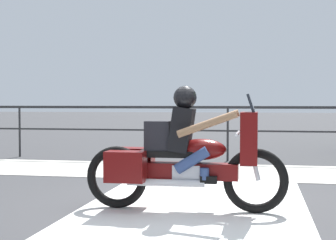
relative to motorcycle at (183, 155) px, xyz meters
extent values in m
plane|color=#38383A|center=(0.19, 0.24, -0.69)|extent=(120.00, 120.00, 0.00)
cube|color=#B7B2A8|center=(0.19, 3.64, -0.68)|extent=(44.00, 2.40, 0.01)
cube|color=silver|center=(0.11, 0.04, -0.68)|extent=(2.84, 6.00, 0.01)
cube|color=#232326|center=(0.19, 5.48, 0.54)|extent=(36.00, 0.04, 0.06)
cube|color=#232326|center=(0.19, 5.48, 0.00)|extent=(36.00, 0.03, 0.04)
cylinder|color=#232326|center=(-4.91, 5.48, -0.06)|extent=(0.05, 0.05, 1.26)
cylinder|color=#232326|center=(0.19, 5.48, -0.06)|extent=(0.05, 0.05, 1.26)
torus|color=black|center=(0.89, 0.00, -0.29)|extent=(0.79, 0.11, 0.79)
torus|color=black|center=(-0.85, 0.00, -0.29)|extent=(0.79, 0.11, 0.79)
cube|color=#5B0C0C|center=(0.02, 0.00, -0.19)|extent=(1.32, 0.22, 0.20)
cube|color=silver|center=(0.05, 0.00, -0.24)|extent=(0.34, 0.26, 0.26)
ellipsoid|color=#5B0C0C|center=(0.23, 0.00, 0.08)|extent=(0.62, 0.30, 0.26)
cube|color=black|center=(-0.16, 0.00, 0.02)|extent=(0.77, 0.28, 0.08)
cube|color=#5B0C0C|center=(0.81, 0.00, 0.23)|extent=(0.20, 0.53, 0.62)
cube|color=#1E232B|center=(0.83, 0.00, 0.64)|extent=(0.10, 0.45, 0.24)
cylinder|color=silver|center=(0.67, 0.00, 0.28)|extent=(0.04, 0.70, 0.04)
cylinder|color=silver|center=(-0.19, -0.16, -0.32)|extent=(0.96, 0.09, 0.09)
cube|color=#5B0C0C|center=(-0.67, -0.24, -0.12)|extent=(0.48, 0.28, 0.37)
cube|color=#5B0C0C|center=(-0.67, 0.24, -0.12)|extent=(0.48, 0.28, 0.37)
cylinder|color=silver|center=(0.86, 0.00, -0.03)|extent=(0.18, 0.06, 0.52)
cube|color=black|center=(-0.02, 0.00, 0.32)|extent=(0.31, 0.36, 0.57)
sphere|color=#8C6647|center=(0.02, 0.00, 0.70)|extent=(0.23, 0.23, 0.23)
sphere|color=black|center=(0.02, 0.00, 0.72)|extent=(0.29, 0.29, 0.29)
cylinder|color=#33477A|center=(0.13, -0.15, -0.04)|extent=(0.44, 0.13, 0.34)
cylinder|color=#33477A|center=(0.28, -0.15, -0.20)|extent=(0.11, 0.11, 0.14)
cube|color=black|center=(0.33, -0.15, -0.27)|extent=(0.20, 0.10, 0.09)
cylinder|color=#33477A|center=(0.13, 0.15, -0.04)|extent=(0.44, 0.13, 0.34)
cylinder|color=#33477A|center=(0.28, 0.15, -0.20)|extent=(0.11, 0.11, 0.14)
cube|color=black|center=(0.33, 0.15, -0.27)|extent=(0.20, 0.10, 0.09)
cylinder|color=#8C6647|center=(0.32, -0.30, 0.40)|extent=(0.72, 0.09, 0.33)
cylinder|color=#8C6647|center=(0.32, 0.30, 0.40)|extent=(0.72, 0.09, 0.33)
cube|color=black|center=(-0.32, 0.00, 0.24)|extent=(0.31, 0.24, 0.38)
camera|label=1|loc=(0.96, -6.28, 0.66)|focal=55.00mm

